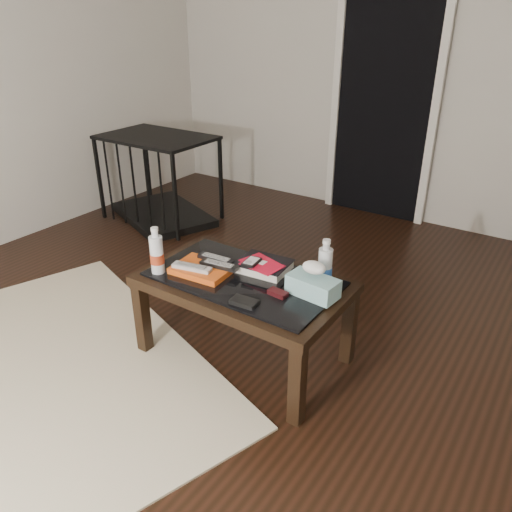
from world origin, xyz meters
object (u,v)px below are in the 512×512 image
at_px(coffee_table, 244,289).
at_px(water_bottle_left, 156,250).
at_px(tissue_box, 313,286).
at_px(pet_crate, 161,192).
at_px(water_bottle_right, 325,263).
at_px(textbook, 264,266).

bearing_deg(coffee_table, water_bottle_left, -153.61).
relative_size(water_bottle_left, tissue_box, 1.03).
bearing_deg(pet_crate, water_bottle_left, -24.18).
relative_size(water_bottle_right, tissue_box, 1.03).
height_order(textbook, water_bottle_right, water_bottle_right).
xyz_separation_m(water_bottle_left, water_bottle_right, (0.74, 0.34, 0.00)).
xyz_separation_m(coffee_table, water_bottle_right, (0.36, 0.15, 0.18)).
distance_m(pet_crate, textbook, 2.05).
distance_m(water_bottle_left, water_bottle_right, 0.81).
height_order(textbook, water_bottle_left, water_bottle_left).
bearing_deg(water_bottle_left, coffee_table, 26.39).
height_order(pet_crate, tissue_box, pet_crate).
xyz_separation_m(coffee_table, textbook, (0.04, 0.12, 0.09)).
xyz_separation_m(pet_crate, tissue_box, (2.06, -1.13, 0.28)).
xyz_separation_m(textbook, water_bottle_right, (0.32, 0.02, 0.10)).
relative_size(pet_crate, textbook, 4.23).
bearing_deg(water_bottle_left, textbook, 36.42).
bearing_deg(water_bottle_right, tissue_box, -92.32).
bearing_deg(coffee_table, textbook, 72.54).
bearing_deg(water_bottle_right, textbook, -175.56).
distance_m(water_bottle_right, tissue_box, 0.13).
relative_size(textbook, water_bottle_right, 1.05).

